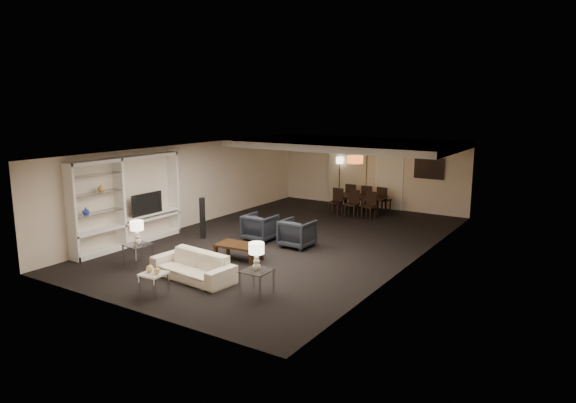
% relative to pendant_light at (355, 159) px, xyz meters
% --- Properties ---
extents(floor, '(11.00, 11.00, 0.00)m').
position_rel_pendant_light_xyz_m(floor, '(-0.30, -3.50, -1.92)').
color(floor, black).
rests_on(floor, ground).
extents(ceiling, '(7.00, 11.00, 0.02)m').
position_rel_pendant_light_xyz_m(ceiling, '(-0.30, -3.50, 0.58)').
color(ceiling, silver).
rests_on(ceiling, ground).
extents(wall_back, '(7.00, 0.02, 2.50)m').
position_rel_pendant_light_xyz_m(wall_back, '(-0.30, 2.00, -0.67)').
color(wall_back, beige).
rests_on(wall_back, ground).
extents(wall_front, '(7.00, 0.02, 2.50)m').
position_rel_pendant_light_xyz_m(wall_front, '(-0.30, -9.00, -0.67)').
color(wall_front, beige).
rests_on(wall_front, ground).
extents(wall_left, '(0.02, 11.00, 2.50)m').
position_rel_pendant_light_xyz_m(wall_left, '(-3.80, -3.50, -0.67)').
color(wall_left, beige).
rests_on(wall_left, ground).
extents(wall_right, '(0.02, 11.00, 2.50)m').
position_rel_pendant_light_xyz_m(wall_right, '(3.20, -3.50, -0.67)').
color(wall_right, beige).
rests_on(wall_right, ground).
extents(ceiling_soffit, '(7.00, 4.00, 0.20)m').
position_rel_pendant_light_xyz_m(ceiling_soffit, '(-0.30, 0.00, 0.48)').
color(ceiling_soffit, silver).
rests_on(ceiling_soffit, ceiling).
extents(curtains, '(1.50, 0.12, 2.40)m').
position_rel_pendant_light_xyz_m(curtains, '(-1.20, 1.92, -0.72)').
color(curtains, beige).
rests_on(curtains, wall_back).
extents(door, '(0.90, 0.05, 2.10)m').
position_rel_pendant_light_xyz_m(door, '(0.40, 1.97, -0.87)').
color(door, silver).
rests_on(door, wall_back).
extents(painting, '(0.95, 0.04, 0.65)m').
position_rel_pendant_light_xyz_m(painting, '(1.80, 1.96, -0.37)').
color(painting, '#142D38').
rests_on(painting, wall_back).
extents(media_unit, '(0.38, 3.40, 2.35)m').
position_rel_pendant_light_xyz_m(media_unit, '(-3.61, -6.10, -0.74)').
color(media_unit, white).
rests_on(media_unit, wall_left).
extents(pendant_light, '(0.52, 0.52, 0.24)m').
position_rel_pendant_light_xyz_m(pendant_light, '(0.00, 0.00, 0.00)').
color(pendant_light, '#D8591E').
rests_on(pendant_light, ceiling_soffit).
extents(sofa, '(2.03, 0.95, 0.57)m').
position_rel_pendant_light_xyz_m(sofa, '(-0.39, -7.14, -1.63)').
color(sofa, beige).
rests_on(sofa, floor).
extents(coffee_table, '(1.14, 0.74, 0.39)m').
position_rel_pendant_light_xyz_m(coffee_table, '(-0.39, -5.54, -1.73)').
color(coffee_table, black).
rests_on(coffee_table, floor).
extents(armchair_left, '(0.78, 0.80, 0.73)m').
position_rel_pendant_light_xyz_m(armchair_left, '(-0.99, -3.84, -1.56)').
color(armchair_left, black).
rests_on(armchair_left, floor).
extents(armchair_right, '(0.79, 0.81, 0.73)m').
position_rel_pendant_light_xyz_m(armchair_right, '(0.21, -3.84, -1.56)').
color(armchair_right, black).
rests_on(armchair_right, floor).
extents(side_table_left, '(0.59, 0.59, 0.50)m').
position_rel_pendant_light_xyz_m(side_table_left, '(-2.09, -7.14, -1.67)').
color(side_table_left, white).
rests_on(side_table_left, floor).
extents(side_table_right, '(0.55, 0.55, 0.50)m').
position_rel_pendant_light_xyz_m(side_table_right, '(1.31, -7.14, -1.67)').
color(side_table_right, white).
rests_on(side_table_right, floor).
extents(table_lamp_left, '(0.34, 0.34, 0.56)m').
position_rel_pendant_light_xyz_m(table_lamp_left, '(-2.09, -7.14, -1.14)').
color(table_lamp_left, silver).
rests_on(table_lamp_left, side_table_left).
extents(table_lamp_right, '(0.31, 0.31, 0.56)m').
position_rel_pendant_light_xyz_m(table_lamp_right, '(1.31, -7.14, -1.14)').
color(table_lamp_right, beige).
rests_on(table_lamp_right, side_table_right).
extents(marble_table, '(0.49, 0.49, 0.45)m').
position_rel_pendant_light_xyz_m(marble_table, '(-0.39, -8.24, -1.70)').
color(marble_table, white).
rests_on(marble_table, floor).
extents(gold_gourd_a, '(0.14, 0.14, 0.14)m').
position_rel_pendant_light_xyz_m(gold_gourd_a, '(-0.49, -8.24, -1.40)').
color(gold_gourd_a, '#EED87E').
rests_on(gold_gourd_a, marble_table).
extents(gold_gourd_b, '(0.13, 0.13, 0.13)m').
position_rel_pendant_light_xyz_m(gold_gourd_b, '(-0.29, -8.24, -1.41)').
color(gold_gourd_b, '#E9C07B').
rests_on(gold_gourd_b, marble_table).
extents(television, '(1.02, 0.13, 0.58)m').
position_rel_pendant_light_xyz_m(television, '(-3.58, -5.57, -0.88)').
color(television, black).
rests_on(television, media_unit).
extents(vase_blue, '(0.18, 0.18, 0.19)m').
position_rel_pendant_light_xyz_m(vase_blue, '(-3.61, -7.37, -0.77)').
color(vase_blue, '#2833AF').
rests_on(vase_blue, media_unit).
extents(vase_amber, '(0.18, 0.18, 0.18)m').
position_rel_pendant_light_xyz_m(vase_amber, '(-3.61, -6.89, -0.27)').
color(vase_amber, gold).
rests_on(vase_amber, media_unit).
extents(floor_speaker, '(0.17, 0.17, 1.15)m').
position_rel_pendant_light_xyz_m(floor_speaker, '(-2.46, -4.52, -1.35)').
color(floor_speaker, black).
rests_on(floor_speaker, floor).
extents(dining_table, '(1.71, 0.99, 0.59)m').
position_rel_pendant_light_xyz_m(dining_table, '(-0.15, 0.79, -1.62)').
color(dining_table, black).
rests_on(dining_table, floor).
extents(chair_nl, '(0.41, 0.41, 0.88)m').
position_rel_pendant_light_xyz_m(chair_nl, '(-0.75, 0.14, -1.48)').
color(chair_nl, black).
rests_on(chair_nl, floor).
extents(chair_nm, '(0.41, 0.41, 0.88)m').
position_rel_pendant_light_xyz_m(chair_nm, '(-0.15, 0.14, -1.48)').
color(chair_nm, black).
rests_on(chair_nm, floor).
extents(chair_nr, '(0.44, 0.44, 0.88)m').
position_rel_pendant_light_xyz_m(chair_nr, '(0.45, 0.14, -1.48)').
color(chair_nr, black).
rests_on(chair_nr, floor).
extents(chair_fl, '(0.42, 0.42, 0.88)m').
position_rel_pendant_light_xyz_m(chair_fl, '(-0.75, 1.44, -1.48)').
color(chair_fl, black).
rests_on(chair_fl, floor).
extents(chair_fm, '(0.44, 0.44, 0.88)m').
position_rel_pendant_light_xyz_m(chair_fm, '(-0.15, 1.44, -1.48)').
color(chair_fm, black).
rests_on(chair_fm, floor).
extents(chair_fr, '(0.45, 0.45, 0.88)m').
position_rel_pendant_light_xyz_m(chair_fr, '(0.45, 1.44, -1.48)').
color(chair_fr, black).
rests_on(chair_fr, floor).
extents(floor_lamp, '(0.33, 0.33, 1.76)m').
position_rel_pendant_light_xyz_m(floor_lamp, '(-1.41, 1.70, -1.04)').
color(floor_lamp, black).
rests_on(floor_lamp, floor).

